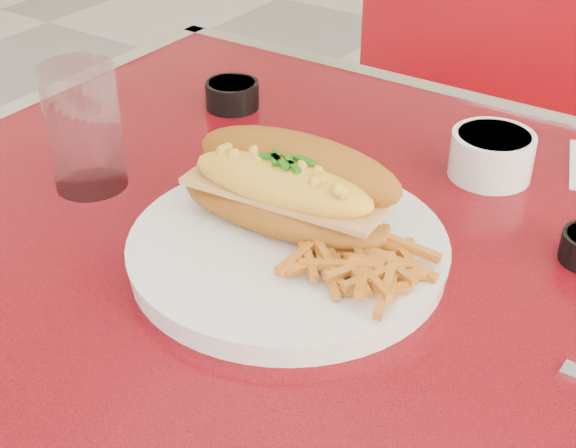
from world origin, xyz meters
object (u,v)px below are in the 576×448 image
Objects in this scene: diner_table at (407,405)px; water_tumbler at (84,128)px; dinner_plate at (288,249)px; mac_hoagie at (288,187)px; fork at (352,261)px; sauce_cup_left at (232,94)px; gravy_ramekin at (492,154)px.

water_tumbler is at bearing -172.96° from diner_table.
dinner_plate is at bearing 0.52° from water_tumbler.
mac_hoagie reaches higher than dinner_plate.
sauce_cup_left is (-0.32, 0.24, -0.00)m from fork.
sauce_cup_left is at bearing 25.68° from fork.
gravy_ramekin is at bearing -34.01° from fork.
sauce_cup_left is (-0.34, -0.02, -0.01)m from gravy_ramekin.
dinner_plate is 0.06m from mac_hoagie.
sauce_cup_left is at bearing 151.62° from diner_table.
diner_table is 0.21m from dinner_plate.
gravy_ramekin reaches higher than fork.
gravy_ramekin is at bearing 69.97° from dinner_plate.
fork is (-0.05, -0.04, 0.18)m from diner_table.
gravy_ramekin is (-0.02, 0.21, 0.19)m from diner_table.
fork is 1.05× the size of water_tumbler.
water_tumbler is (-0.24, -0.03, 0.01)m from mac_hoagie.
water_tumbler is at bearing 63.99° from fork.
sauce_cup_left is (-0.23, 0.22, -0.04)m from mac_hoagie.
fork is at bearing -96.61° from gravy_ramekin.
water_tumbler is (-0.37, -0.05, 0.23)m from diner_table.
fork is (0.06, 0.01, 0.01)m from dinner_plate.
diner_table is 9.05× the size of water_tumbler.
sauce_cup_left is at bearing 135.94° from dinner_plate.
diner_table is 0.19m from fork.
fork reaches higher than diner_table.
water_tumbler is (-0.32, -0.01, 0.05)m from fork.
gravy_ramekin is at bearing 2.60° from sauce_cup_left.
fork is 1.59× the size of sauce_cup_left.
dinner_plate is 2.41× the size of fork.
sauce_cup_left reaches higher than dinner_plate.
gravy_ramekin is 0.35m from sauce_cup_left.
mac_hoagie is at bearing -172.57° from diner_table.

